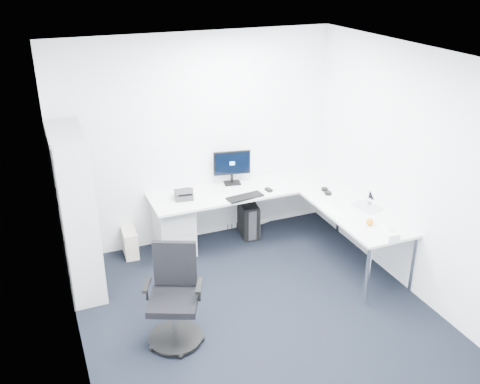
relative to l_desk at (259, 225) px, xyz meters
name	(u,v)px	position (x,y,z in m)	size (l,w,h in m)	color
ground	(265,324)	(-0.55, -1.40, -0.37)	(4.20, 4.20, 0.00)	black
ceiling	(271,62)	(-0.55, -1.40, 2.33)	(4.20, 4.20, 0.00)	white
wall_back	(198,141)	(-0.55, 0.70, 0.98)	(3.60, 0.02, 2.70)	white
wall_front	(414,348)	(-0.55, -3.50, 0.98)	(3.60, 0.02, 2.70)	white
wall_left	(69,244)	(-2.35, -1.40, 0.98)	(0.02, 4.20, 2.70)	white
wall_right	(422,179)	(1.25, -1.40, 0.98)	(0.02, 4.20, 2.70)	white
l_desk	(259,225)	(0.00, 0.00, 0.00)	(2.56, 1.43, 0.75)	silver
drawer_pedestal	(173,226)	(-0.99, 0.44, -0.03)	(0.45, 0.56, 0.68)	silver
bookshelf	(76,212)	(-2.17, 0.05, 0.57)	(0.37, 0.94, 1.88)	#AEB0B0
task_chair	(173,299)	(-1.48, -1.30, 0.13)	(0.56, 0.56, 1.01)	black
black_pc_tower	(247,218)	(0.05, 0.49, -0.14)	(0.21, 0.48, 0.47)	black
beige_pc_tower	(130,242)	(-1.55, 0.54, -0.20)	(0.17, 0.37, 0.35)	beige
power_strip	(258,223)	(0.30, 0.68, -0.35)	(0.37, 0.06, 0.04)	white
monitor	(232,167)	(-0.14, 0.56, 0.61)	(0.48, 0.16, 0.47)	black
black_keyboard	(245,197)	(-0.15, 0.09, 0.38)	(0.47, 0.17, 0.02)	black
mouse	(269,190)	(0.21, 0.16, 0.39)	(0.06, 0.10, 0.03)	black
desk_phone	(184,193)	(-0.86, 0.36, 0.45)	(0.22, 0.22, 0.15)	#2F2E31
laptop	(368,198)	(1.09, -0.72, 0.49)	(0.33, 0.33, 0.24)	silver
white_keyboard	(333,211)	(0.65, -0.67, 0.38)	(0.11, 0.39, 0.01)	white
headphones	(326,190)	(0.87, -0.15, 0.40)	(0.13, 0.20, 0.05)	black
orange_fruit	(370,222)	(0.85, -1.11, 0.41)	(0.08, 0.08, 0.08)	orange
tissue_box	(388,233)	(0.88, -1.42, 0.42)	(0.13, 0.25, 0.09)	white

